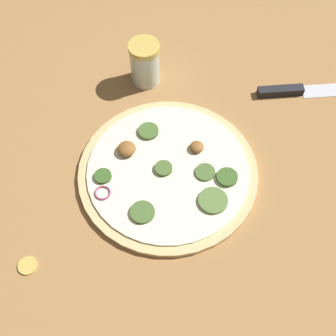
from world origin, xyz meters
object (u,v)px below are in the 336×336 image
Objects in this scene: knife at (301,90)px; loose_cap at (27,265)px; spice_jar at (145,63)px; pizza at (168,172)px.

loose_cap is at bearing -148.31° from knife.
pizza is at bearing 107.07° from spice_jar.
pizza reaches higher than loose_cap.
pizza is 1.23× the size of knife.
loose_cap is (0.22, 0.21, -0.00)m from pizza.
knife is at bearing 179.42° from spice_jar.
spice_jar is at bearing 168.73° from knife.
spice_jar reaches higher than pizza.
pizza is 0.25m from spice_jar.
spice_jar is at bearing -72.93° from pizza.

